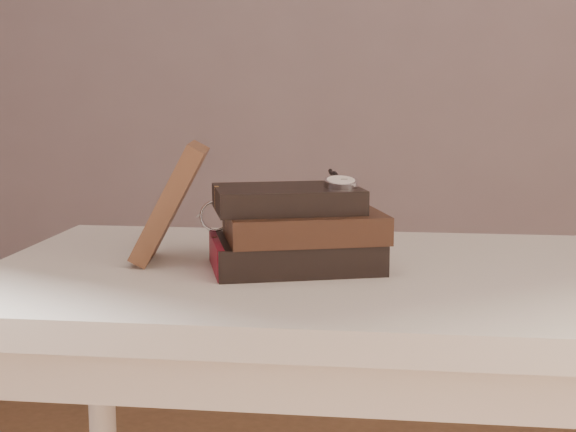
# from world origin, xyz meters

# --- Properties ---
(table) EXTENTS (1.00, 0.60, 0.75)m
(table) POSITION_xyz_m (0.00, 0.35, 0.66)
(table) COLOR beige
(table) RESTS_ON ground
(book_stack) EXTENTS (0.27, 0.22, 0.12)m
(book_stack) POSITION_xyz_m (-0.05, 0.34, 0.80)
(book_stack) COLOR black
(book_stack) RESTS_ON table
(journal) EXTENTS (0.13, 0.13, 0.18)m
(journal) POSITION_xyz_m (-0.24, 0.36, 0.84)
(journal) COLOR #46291A
(journal) RESTS_ON table
(pocket_watch) EXTENTS (0.06, 0.15, 0.02)m
(pocket_watch) POSITION_xyz_m (0.01, 0.35, 0.87)
(pocket_watch) COLOR silver
(pocket_watch) RESTS_ON book_stack
(eyeglasses) EXTENTS (0.12, 0.14, 0.05)m
(eyeglasses) POSITION_xyz_m (-0.16, 0.39, 0.82)
(eyeglasses) COLOR silver
(eyeglasses) RESTS_ON book_stack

